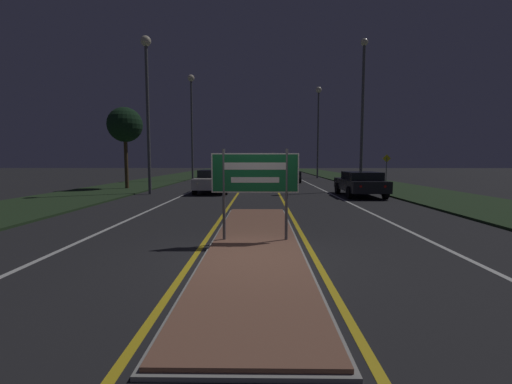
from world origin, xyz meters
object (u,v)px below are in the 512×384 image
Objects in this scene: streetlight_left_far at (192,108)px; car_receding_0 at (360,183)px; streetlight_left_near at (147,88)px; highway_sign at (255,177)px; warning_sign at (386,167)px; streetlight_right_far at (318,115)px; streetlight_right_near at (363,101)px; car_receding_1 at (288,173)px; car_approaching_0 at (213,181)px.

streetlight_left_far reaches higher than car_receding_0.
highway_sign is at bearing -61.87° from streetlight_left_near.
streetlight_right_far is at bearing 104.09° from warning_sign.
warning_sign is (15.57, 5.71, -4.52)m from streetlight_left_near.
car_receding_0 is at bearing -92.36° from streetlight_right_far.
highway_sign is 0.24× the size of streetlight_left_near.
streetlight_right_near is 6.03m from warning_sign.
streetlight_left_near is 1.96× the size of car_receding_1.
streetlight_left_near is at bearing -89.81° from streetlight_left_far.
streetlight_right_near is at bearing -65.61° from car_receding_1.
streetlight_right_far is at bearing 77.92° from highway_sign.
streetlight_left_far is 1.04× the size of streetlight_right_near.
streetlight_right_far is (-0.20, 15.42, 1.16)m from streetlight_right_near.
highway_sign reaches higher than car_approaching_0.
car_approaching_0 is (3.55, -11.64, -6.07)m from streetlight_left_far.
streetlight_right_far is at bearing 61.78° from car_approaching_0.
streetlight_right_near reaches higher than car_receding_1.
streetlight_left_far is 13.59m from car_approaching_0.
streetlight_right_far is 4.24× the size of warning_sign.
streetlight_right_far reaches higher than car_receding_0.
streetlight_left_far is at bearing 106.97° from car_approaching_0.
streetlight_right_far is 2.23× the size of car_receding_0.
car_receding_0 is at bearing 62.67° from highway_sign.
car_receding_1 is (-3.72, -6.77, -5.97)m from streetlight_right_far.
streetlight_left_near is 6.40m from car_approaching_0.
highway_sign is 0.47× the size of car_receding_1.
warning_sign is at bearing -23.84° from streetlight_left_far.
streetlight_left_near is 12.64m from streetlight_left_far.
car_approaching_0 is (-2.72, 12.63, -0.84)m from highway_sign.
car_approaching_0 is (-9.23, -1.40, -4.90)m from streetlight_right_near.
streetlight_right_far reaches higher than streetlight_left_near.
highway_sign is 0.51× the size of car_approaching_0.
streetlight_right_near is at bearing -38.68° from streetlight_left_far.
car_receding_0 is at bearing -4.62° from streetlight_left_near.
streetlight_right_near is at bearing 10.58° from streetlight_left_near.
car_receding_1 is 8.62m from warning_sign.
streetlight_left_far is 16.41m from streetlight_right_near.
car_receding_0 is (-0.97, -3.33, -4.91)m from streetlight_right_near.
car_approaching_0 reaches higher than car_receding_0.
streetlight_right_far is (6.31, 29.46, 5.22)m from highway_sign.
streetlight_left_far reaches higher than car_approaching_0.
car_receding_0 is at bearing -48.96° from streetlight_left_far.
warning_sign is (3.04, -12.09, -5.31)m from streetlight_right_far.
warning_sign reaches higher than car_approaching_0.
highway_sign is 19.72m from warning_sign.
streetlight_left_far is at bearing -157.59° from streetlight_right_far.
streetlight_left_near reaches higher than highway_sign.
warning_sign reaches higher than highway_sign.
highway_sign is 0.48× the size of car_receding_0.
car_approaching_0 is at bearing -158.57° from warning_sign.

